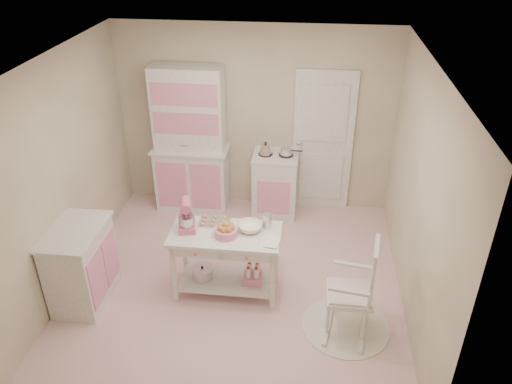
# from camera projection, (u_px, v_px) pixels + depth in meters

# --- Properties ---
(room_shell) EXTENTS (3.84, 3.84, 2.62)m
(room_shell) POSITION_uv_depth(u_px,v_px,m) (233.00, 156.00, 5.07)
(room_shell) COLOR #D1828C
(room_shell) RESTS_ON ground
(door) EXTENTS (0.82, 0.05, 2.04)m
(door) POSITION_uv_depth(u_px,v_px,m) (323.00, 142.00, 6.90)
(door) COLOR white
(door) RESTS_ON ground
(hutch) EXTENTS (1.06, 0.50, 2.08)m
(hutch) POSITION_uv_depth(u_px,v_px,m) (190.00, 141.00, 6.89)
(hutch) COLOR white
(hutch) RESTS_ON ground
(stove) EXTENTS (0.62, 0.57, 0.92)m
(stove) POSITION_uv_depth(u_px,v_px,m) (275.00, 184.00, 7.02)
(stove) COLOR white
(stove) RESTS_ON ground
(base_cabinet) EXTENTS (0.54, 0.84, 0.92)m
(base_cabinet) POSITION_uv_depth(u_px,v_px,m) (81.00, 265.00, 5.44)
(base_cabinet) COLOR white
(base_cabinet) RESTS_ON ground
(lace_rug) EXTENTS (0.92, 0.92, 0.01)m
(lace_rug) POSITION_uv_depth(u_px,v_px,m) (345.00, 326.00, 5.27)
(lace_rug) COLOR white
(lace_rug) RESTS_ON ground
(rocking_chair) EXTENTS (0.58, 0.78, 1.10)m
(rocking_chair) POSITION_uv_depth(u_px,v_px,m) (350.00, 287.00, 4.99)
(rocking_chair) COLOR white
(rocking_chair) RESTS_ON ground
(work_table) EXTENTS (1.20, 0.60, 0.80)m
(work_table) POSITION_uv_depth(u_px,v_px,m) (226.00, 262.00, 5.57)
(work_table) COLOR white
(work_table) RESTS_ON ground
(stand_mixer) EXTENTS (0.26, 0.32, 0.34)m
(stand_mixer) POSITION_uv_depth(u_px,v_px,m) (186.00, 216.00, 5.35)
(stand_mixer) COLOR #D45985
(stand_mixer) RESTS_ON work_table
(cookie_tray) EXTENTS (0.34, 0.24, 0.02)m
(cookie_tray) POSITION_uv_depth(u_px,v_px,m) (215.00, 222.00, 5.54)
(cookie_tray) COLOR silver
(cookie_tray) RESTS_ON work_table
(bread_basket) EXTENTS (0.25, 0.25, 0.09)m
(bread_basket) POSITION_uv_depth(u_px,v_px,m) (226.00, 232.00, 5.31)
(bread_basket) COLOR pink
(bread_basket) RESTS_ON work_table
(mixing_bowl) EXTENTS (0.27, 0.27, 0.08)m
(mixing_bowl) POSITION_uv_depth(u_px,v_px,m) (250.00, 227.00, 5.40)
(mixing_bowl) COLOR white
(mixing_bowl) RESTS_ON work_table
(metal_pitcher) EXTENTS (0.10, 0.10, 0.17)m
(metal_pitcher) POSITION_uv_depth(u_px,v_px,m) (267.00, 221.00, 5.43)
(metal_pitcher) COLOR silver
(metal_pitcher) RESTS_ON work_table
(recipe_book) EXTENTS (0.18, 0.22, 0.02)m
(recipe_book) POSITION_uv_depth(u_px,v_px,m) (266.00, 241.00, 5.22)
(recipe_book) COLOR white
(recipe_book) RESTS_ON work_table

